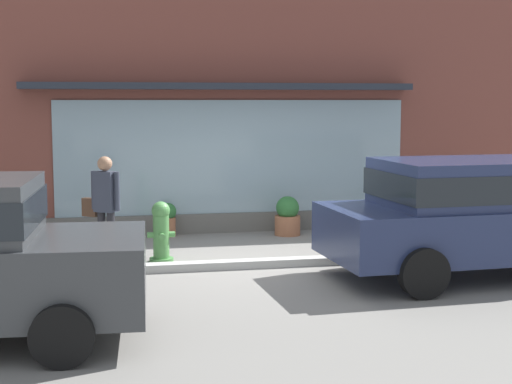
% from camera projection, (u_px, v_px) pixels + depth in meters
% --- Properties ---
extents(ground_plane, '(60.00, 60.00, 0.00)m').
position_uv_depth(ground_plane, '(254.00, 265.00, 11.65)').
color(ground_plane, gray).
extents(curb_strip, '(14.00, 0.24, 0.12)m').
position_uv_depth(curb_strip, '(257.00, 264.00, 11.45)').
color(curb_strip, '#B2B2AD').
rests_on(curb_strip, ground_plane).
extents(storefront, '(14.00, 0.81, 4.57)m').
position_uv_depth(storefront, '(220.00, 113.00, 14.48)').
color(storefront, brown).
rests_on(storefront, ground_plane).
extents(fire_hydrant, '(0.43, 0.40, 0.94)m').
position_uv_depth(fire_hydrant, '(161.00, 231.00, 11.81)').
color(fire_hydrant, '#4C8C47').
rests_on(fire_hydrant, ground_plane).
extents(pedestrian_with_handbag, '(0.57, 0.47, 1.64)m').
position_uv_depth(pedestrian_with_handbag, '(104.00, 202.00, 11.54)').
color(pedestrian_with_handbag, '#232328').
rests_on(pedestrian_with_handbag, ground_plane).
extents(parked_car_navy, '(4.58, 2.22, 1.65)m').
position_uv_depth(parked_car_navy, '(480.00, 211.00, 10.77)').
color(parked_car_navy, navy).
rests_on(parked_car_navy, ground_plane).
extents(potted_plant_window_right, '(0.47, 0.47, 0.72)m').
position_uv_depth(potted_plant_window_right, '(287.00, 217.00, 14.18)').
color(potted_plant_window_right, '#9E6042').
rests_on(potted_plant_window_right, ground_plane).
extents(potted_plant_doorstep, '(0.34, 0.34, 0.67)m').
position_uv_depth(potted_plant_doorstep, '(469.00, 206.00, 15.39)').
color(potted_plant_doorstep, '#B7B2A3').
rests_on(potted_plant_doorstep, ground_plane).
extents(potted_plant_near_hydrant, '(0.31, 0.31, 0.61)m').
position_uv_depth(potted_plant_near_hydrant, '(168.00, 219.00, 14.05)').
color(potted_plant_near_hydrant, '#9E6042').
rests_on(potted_plant_near_hydrant, ground_plane).
extents(potted_plant_trailing_edge, '(0.50, 0.50, 0.65)m').
position_uv_depth(potted_plant_trailing_edge, '(432.00, 211.00, 14.77)').
color(potted_plant_trailing_edge, '#4C4C51').
rests_on(potted_plant_trailing_edge, ground_plane).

